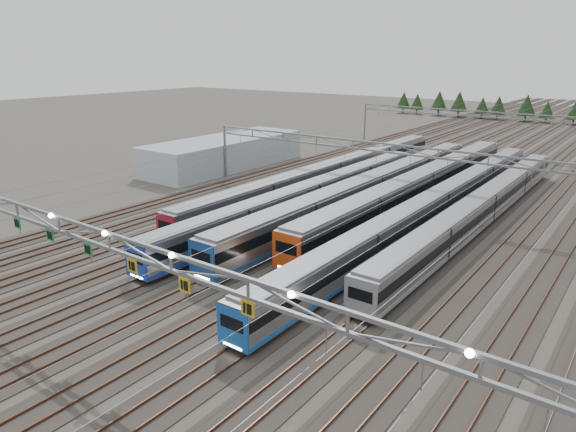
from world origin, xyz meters
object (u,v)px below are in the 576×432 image
Objects in this scene: train_d at (421,186)px; gantry_near at (107,245)px; train_c at (371,189)px; west_shed at (225,153)px; train_b at (310,196)px; gantry_mid at (393,156)px; train_e at (437,205)px; train_f at (483,207)px; gantry_far at (497,120)px; train_a at (333,173)px.

train_d is 44.46m from gantry_near.
train_c is 31.56m from west_shed.
gantry_mid reaches higher than train_b.
train_f reaches higher than train_e.
train_a is at bearing -105.51° from gantry_far.
gantry_near reaches higher than train_b.
train_a is at bearing 178.07° from train_d.
train_e is 40.65m from west_shed.
gantry_mid is 33.84m from west_shed.
west_shed reaches higher than train_a.
train_b is at bearing -97.27° from gantry_far.
gantry_far is (0.05, 85.12, -0.70)m from gantry_near.
train_b is (4.50, -12.37, 0.01)m from train_a.
train_d is 41.26m from gantry_far.
train_b is at bearing -130.50° from gantry_mid.
gantry_mid is (11.25, -4.47, 4.41)m from train_a.
gantry_near is at bearing -90.07° from gantry_mid.
west_shed reaches higher than train_d.
gantry_mid is at bearing -9.24° from west_shed.
gantry_near is (11.20, -44.59, 5.11)m from train_a.
train_a is at bearing 104.10° from gantry_near.
train_c is (4.50, 6.98, 0.16)m from train_b.
gantry_mid is at bearing -90.00° from gantry_far.
train_c is at bearing -30.94° from train_a.
west_shed is (-33.12, 45.51, -4.67)m from gantry_near.
west_shed is (-26.42, 13.30, 0.43)m from train_b.
gantry_near is (2.20, -39.20, 4.94)m from train_c.
train_b is 33.30m from gantry_near.
train_b is 29.58m from west_shed.
gantry_far reaches higher than train_a.
train_c is at bearing -92.80° from gantry_far.
train_a is 21.94m from west_shed.
gantry_near is at bearing -75.90° from train_a.
train_e is at bearing -18.35° from gantry_mid.
train_d is at bearing -86.86° from gantry_far.
train_c is 13.53m from train_f.
gantry_far is 51.81m from west_shed.
west_shed is at bearing 170.76° from gantry_mid.
west_shed is at bearing 168.45° from train_c.
train_b is 11.29m from gantry_mid.
train_f is at bearing 3.68° from train_c.
train_f is 1.01× the size of gantry_mid.
train_f is at bearing -75.98° from gantry_far.
train_e is at bearing -54.27° from train_d.
gantry_near is (-11.30, -40.06, 5.14)m from train_f.
train_f is 12.09m from gantry_mid.
train_e is at bearing 22.76° from train_b.
gantry_near reaches higher than west_shed.
gantry_near is 1.88× the size of west_shed.
train_e is 1.21× the size of train_f.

